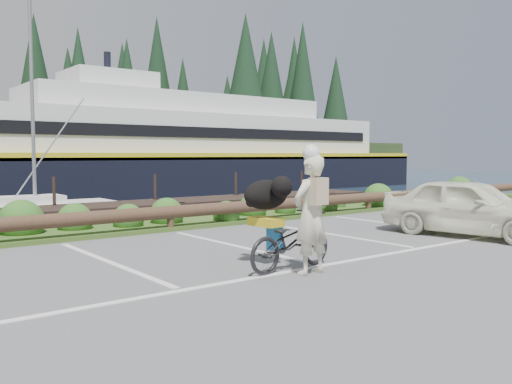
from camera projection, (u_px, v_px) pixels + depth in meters
ground at (305, 262)px, 9.06m from camera, size 72.00×72.00×0.00m
vegetation_strip at (157, 226)px, 13.23m from camera, size 34.00×1.60×0.10m
log_rail at (171, 231)px, 12.68m from camera, size 32.00×0.30×0.60m
bicycle at (291, 241)px, 8.42m from camera, size 1.77×0.76×0.91m
cyclist at (311, 215)px, 8.09m from camera, size 0.69×0.49×1.80m
dog at (266, 195)px, 8.77m from camera, size 0.49×0.88×0.49m
parked_car at (470, 207)px, 11.90m from camera, size 2.06×3.95×1.28m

